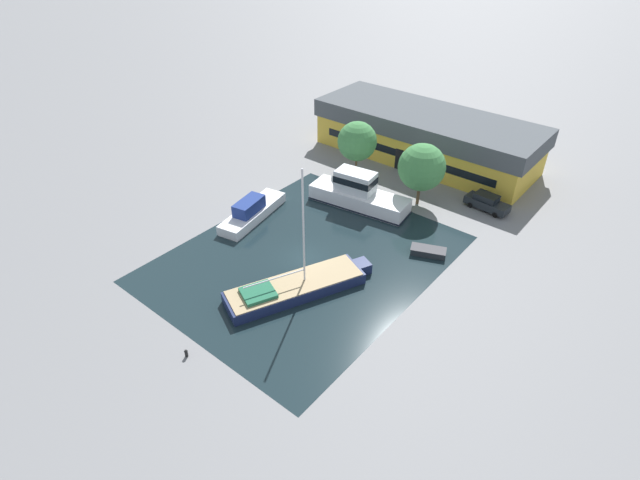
% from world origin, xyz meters
% --- Properties ---
extents(ground_plane, '(440.00, 440.00, 0.00)m').
position_xyz_m(ground_plane, '(0.00, 0.00, 0.00)').
color(ground_plane, slate).
extents(water_canal, '(21.62, 26.68, 0.01)m').
position_xyz_m(water_canal, '(0.00, 0.00, 0.00)').
color(water_canal, '#19282D').
rests_on(water_canal, ground).
extents(warehouse_building, '(27.97, 10.05, 5.89)m').
position_xyz_m(warehouse_building, '(-2.52, 25.87, 2.99)').
color(warehouse_building, gold).
rests_on(warehouse_building, ground).
extents(quay_tree_near_building, '(4.47, 4.47, 7.12)m').
position_xyz_m(quay_tree_near_building, '(-5.63, 15.45, 4.87)').
color(quay_tree_near_building, brown).
rests_on(quay_tree_near_building, ground).
extents(quay_tree_by_water, '(5.01, 5.01, 6.88)m').
position_xyz_m(quay_tree_by_water, '(2.83, 15.29, 4.37)').
color(quay_tree_by_water, brown).
rests_on(quay_tree_by_water, ground).
extents(parked_car, '(4.82, 2.15, 1.76)m').
position_xyz_m(parked_car, '(9.13, 18.87, 0.87)').
color(parked_car, '#1E2328').
rests_on(parked_car, ground).
extents(sailboat_moored, '(7.87, 12.97, 11.46)m').
position_xyz_m(sailboat_moored, '(2.46, -4.12, 0.60)').
color(sailboat_moored, '#19234C').
rests_on(sailboat_moored, water_canal).
extents(motor_cruiser, '(11.30, 4.71, 3.94)m').
position_xyz_m(motor_cruiser, '(-1.98, 10.82, 1.42)').
color(motor_cruiser, white).
rests_on(motor_cruiser, water_canal).
extents(small_dinghy, '(3.54, 2.55, 0.64)m').
position_xyz_m(small_dinghy, '(8.40, 7.76, 0.33)').
color(small_dinghy, '#23282D').
rests_on(small_dinghy, water_canal).
extents(cabin_boat, '(4.15, 9.30, 2.30)m').
position_xyz_m(cabin_boat, '(-8.93, 1.74, 0.81)').
color(cabin_boat, white).
rests_on(cabin_boat, water_canal).
extents(mooring_bollard, '(0.26, 0.26, 0.65)m').
position_xyz_m(mooring_bollard, '(1.03, -14.62, 0.34)').
color(mooring_bollard, black).
rests_on(mooring_bollard, ground).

